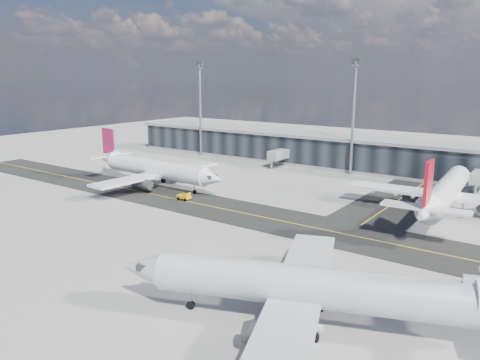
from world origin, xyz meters
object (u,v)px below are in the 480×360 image
(airliner_redtail, at_px, (445,192))
(airliner_near, at_px, (314,288))
(baggage_tug, at_px, (185,196))
(service_van, at_px, (426,197))
(airliner_af, at_px, (154,169))

(airliner_redtail, relative_size, airliner_near, 1.05)
(baggage_tug, distance_m, service_van, 48.85)
(airliner_near, relative_size, service_van, 7.61)
(airliner_near, distance_m, service_van, 57.44)
(airliner_af, xyz_separation_m, airliner_redtail, (59.20, 14.76, 0.20))
(airliner_redtail, height_order, baggage_tug, airliner_redtail)
(airliner_af, relative_size, baggage_tug, 14.20)
(airliner_redtail, bearing_deg, service_van, 118.46)
(airliner_redtail, xyz_separation_m, service_van, (-5.22, 8.34, -3.42))
(airliner_af, distance_m, service_van, 58.80)
(airliner_near, bearing_deg, airliner_redtail, -22.46)
(baggage_tug, bearing_deg, airliner_near, 56.60)
(airliner_af, distance_m, baggage_tug, 15.82)
(airliner_af, xyz_separation_m, baggage_tug, (14.47, -5.63, -3.07))
(airliner_af, bearing_deg, service_van, 115.62)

